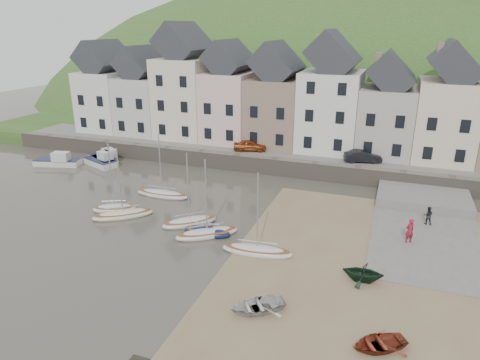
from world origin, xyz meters
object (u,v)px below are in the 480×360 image
at_px(rowboat_green, 363,272).
at_px(person_red, 410,231).
at_px(rowboat_red, 379,343).
at_px(person_dark, 428,215).
at_px(rowboat_white, 257,305).
at_px(car_left, 250,145).
at_px(car_right, 363,156).
at_px(sailboat_0, 162,194).

distance_m(rowboat_green, person_red, 6.99).
distance_m(rowboat_red, person_dark, 16.48).
xyz_separation_m(rowboat_white, person_dark, (9.52, 15.43, 0.49)).
bearing_deg(person_red, car_left, -72.78).
bearing_deg(rowboat_red, rowboat_white, -130.11).
distance_m(rowboat_white, car_right, 26.38).
xyz_separation_m(rowboat_green, person_red, (2.73, 6.42, 0.34)).
relative_size(person_red, car_left, 0.50).
bearing_deg(person_dark, sailboat_0, 2.76).
distance_m(person_dark, car_left, 21.74).
relative_size(rowboat_green, person_dark, 1.66).
bearing_deg(rowboat_red, rowboat_green, 159.13).
distance_m(sailboat_0, person_red, 22.07).
bearing_deg(rowboat_red, sailboat_0, -158.29).
distance_m(person_dark, car_right, 12.42).
xyz_separation_m(rowboat_white, person_red, (8.08, 11.57, 0.68)).
bearing_deg(person_red, rowboat_red, 50.49).
height_order(rowboat_white, rowboat_red, rowboat_white).
xyz_separation_m(sailboat_0, car_right, (17.20, 12.56, 1.98)).
xyz_separation_m(rowboat_green, car_right, (-2.03, 20.96, 1.52)).
distance_m(rowboat_white, car_left, 27.80).
bearing_deg(car_left, rowboat_white, -176.30).
bearing_deg(rowboat_red, person_dark, 136.64).
xyz_separation_m(sailboat_0, rowboat_green, (19.23, -8.41, 0.47)).
distance_m(rowboat_white, rowboat_red, 6.71).
distance_m(rowboat_red, car_left, 31.37).
bearing_deg(car_left, sailboat_0, 144.19).
bearing_deg(person_dark, car_right, -61.69).
bearing_deg(rowboat_green, car_right, -176.32).
relative_size(sailboat_0, car_left, 1.67).
distance_m(sailboat_0, rowboat_white, 19.40).
height_order(car_left, car_right, car_right).
bearing_deg(rowboat_red, car_left, 177.42).
relative_size(person_dark, car_left, 0.40).
height_order(rowboat_white, person_red, person_red).
xyz_separation_m(person_dark, car_left, (-18.89, 10.67, 1.36)).
relative_size(sailboat_0, rowboat_green, 2.50).
bearing_deg(rowboat_red, car_right, 153.71).
bearing_deg(person_red, sailboat_0, -38.14).
bearing_deg(car_right, car_left, 74.10).
relative_size(rowboat_green, person_red, 1.33).
bearing_deg(rowboat_red, person_red, 140.08).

